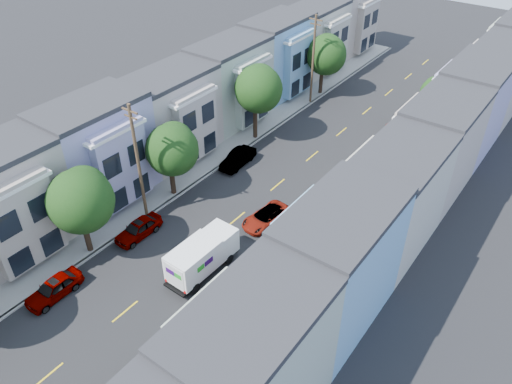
{
  "coord_description": "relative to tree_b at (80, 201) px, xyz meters",
  "views": [
    {
      "loc": [
        20.02,
        -18.61,
        25.98
      ],
      "look_at": [
        0.84,
        7.56,
        2.2
      ],
      "focal_mm": 35.0,
      "sensor_mm": 36.0,
      "label": 1
    }
  ],
  "objects": [
    {
      "name": "townhouse_row_right",
      "position": [
        17.45,
        18.53,
        -4.9
      ],
      "size": [
        5.0,
        70.0,
        8.5
      ],
      "primitive_type": "cube",
      "color": "#B6B3A2",
      "rests_on": "ground"
    },
    {
      "name": "lead_sedan",
      "position": [
        8.55,
        10.54,
        -4.29
      ],
      "size": [
        2.55,
        4.62,
        1.23
      ],
      "primitive_type": "imported",
      "rotation": [
        0.0,
        0.0,
        -0.12
      ],
      "color": "black",
      "rests_on": "ground"
    },
    {
      "name": "utility_pole_far",
      "position": [
        0.0,
        31.53,
        0.25
      ],
      "size": [
        1.6,
        0.26,
        10.0
      ],
      "color": "#42301E",
      "rests_on": "ground"
    },
    {
      "name": "sidewalk_right",
      "position": [
        13.65,
        18.53,
        -4.83
      ],
      "size": [
        2.6,
        70.0,
        0.15
      ],
      "primitive_type": "cube",
      "color": "gray",
      "rests_on": "ground"
    },
    {
      "name": "tree_far_r",
      "position": [
        13.2,
        33.65,
        -0.88
      ],
      "size": [
        3.1,
        3.1,
        5.62
      ],
      "color": "black",
      "rests_on": "ground"
    },
    {
      "name": "parked_right_d",
      "position": [
        11.2,
        31.77,
        -4.2
      ],
      "size": [
        2.63,
        5.17,
        1.4
      ],
      "primitive_type": "imported",
      "rotation": [
        0.0,
        0.0,
        -0.06
      ],
      "color": "#0B1734",
      "rests_on": "ground"
    },
    {
      "name": "parked_right_b",
      "position": [
        11.2,
        2.87,
        -4.23
      ],
      "size": [
        2.25,
        4.84,
        1.34
      ],
      "primitive_type": "imported",
      "rotation": [
        0.0,
        0.0,
        -0.01
      ],
      "color": "silver",
      "rests_on": "ground"
    },
    {
      "name": "tree_d",
      "position": [
        -0.0,
        21.12,
        0.63
      ],
      "size": [
        4.7,
        4.7,
        7.91
      ],
      "color": "black",
      "rests_on": "ground"
    },
    {
      "name": "tree_c",
      "position": [
        -0.0,
        9.07,
        -0.29
      ],
      "size": [
        4.4,
        4.4,
        6.84
      ],
      "color": "black",
      "rests_on": "ground"
    },
    {
      "name": "sidewalk_left",
      "position": [
        -1.05,
        18.53,
        -4.83
      ],
      "size": [
        2.6,
        70.0,
        0.15
      ],
      "primitive_type": "cube",
      "color": "gray",
      "rests_on": "ground"
    },
    {
      "name": "parked_left_d",
      "position": [
        1.4,
        16.02,
        -4.2
      ],
      "size": [
        1.74,
        4.32,
        1.41
      ],
      "primitive_type": "imported",
      "rotation": [
        0.0,
        0.0,
        0.06
      ],
      "color": "#510C0C",
      "rests_on": "ground"
    },
    {
      "name": "ground",
      "position": [
        6.3,
        3.53,
        -4.9
      ],
      "size": [
        160.0,
        160.0,
        0.0
      ],
      "primitive_type": "plane",
      "color": "black",
      "rests_on": "ground"
    },
    {
      "name": "townhouse_row_left",
      "position": [
        -4.85,
        18.53,
        -4.9
      ],
      "size": [
        5.0,
        70.0,
        8.5
      ],
      "primitive_type": "cube",
      "color": "#B6B3A2",
      "rests_on": "ground"
    },
    {
      "name": "curb_right",
      "position": [
        12.35,
        18.53,
        -4.83
      ],
      "size": [
        0.3,
        70.0,
        0.15
      ],
      "primitive_type": "cube",
      "color": "gray",
      "rests_on": "ground"
    },
    {
      "name": "tree_b",
      "position": [
        0.0,
        0.0,
        0.0
      ],
      "size": [
        4.7,
        4.7,
        7.27
      ],
      "color": "black",
      "rests_on": "ground"
    },
    {
      "name": "fedex_truck",
      "position": [
        7.99,
        3.48,
        -3.39
      ],
      "size": [
        2.18,
        5.66,
        2.71
      ],
      "rotation": [
        0.0,
        0.0,
        -0.02
      ],
      "color": "silver",
      "rests_on": "ground"
    },
    {
      "name": "parked_left_b",
      "position": [
        1.4,
        -4.31,
        -4.21
      ],
      "size": [
        1.69,
        4.29,
        1.39
      ],
      "primitive_type": "imported",
      "rotation": [
        0.0,
        0.0,
        0.01
      ],
      "color": "black",
      "rests_on": "ground"
    },
    {
      "name": "parked_left_c",
      "position": [
        1.4,
        3.4,
        -4.21
      ],
      "size": [
        1.7,
        4.28,
        1.38
      ],
      "primitive_type": "imported",
      "rotation": [
        0.0,
        0.0,
        -0.02
      ],
      "color": "#B8B9CA",
      "rests_on": "ground"
    },
    {
      "name": "utility_pole_near",
      "position": [
        0.0,
        5.53,
        0.25
      ],
      "size": [
        1.6,
        0.26,
        10.0
      ],
      "color": "#42301E",
      "rests_on": "ground"
    },
    {
      "name": "curb_left",
      "position": [
        0.25,
        18.53,
        -4.83
      ],
      "size": [
        0.3,
        70.0,
        0.15
      ],
      "primitive_type": "cube",
      "color": "gray",
      "rests_on": "ground"
    },
    {
      "name": "centerline",
      "position": [
        6.3,
        18.53,
        -4.9
      ],
      "size": [
        0.12,
        70.0,
        0.01
      ],
      "primitive_type": "cube",
      "color": "gold",
      "rests_on": "ground"
    },
    {
      "name": "road_slab",
      "position": [
        6.3,
        18.53,
        -4.89
      ],
      "size": [
        12.0,
        70.0,
        0.02
      ],
      "primitive_type": "cube",
      "color": "black",
      "rests_on": "ground"
    },
    {
      "name": "tree_e",
      "position": [
        -0.0,
        34.33,
        -0.01
      ],
      "size": [
        4.64,
        4.64,
        7.24
      ],
      "color": "black",
      "rests_on": "ground"
    },
    {
      "name": "parked_right_c",
      "position": [
        11.2,
        23.1,
        -4.21
      ],
      "size": [
        2.3,
        4.77,
        1.39
      ],
      "primitive_type": "imported",
      "rotation": [
        0.0,
        0.0,
        -0.08
      ],
      "color": "black",
      "rests_on": "ground"
    }
  ]
}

